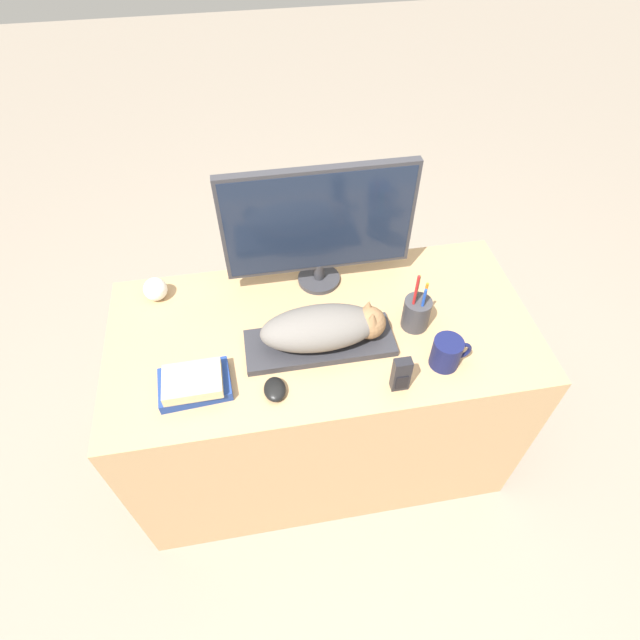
# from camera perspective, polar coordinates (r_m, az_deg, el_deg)

# --- Properties ---
(ground_plane) EXTENTS (12.00, 12.00, 0.00)m
(ground_plane) POSITION_cam_1_polar(r_m,az_deg,el_deg) (2.10, 1.87, -21.87)
(ground_plane) COLOR gray
(desk) EXTENTS (1.36, 0.66, 0.77)m
(desk) POSITION_cam_1_polar(r_m,az_deg,el_deg) (1.90, 0.23, -8.60)
(desk) COLOR tan
(desk) RESTS_ON ground_plane
(keyboard) EXTENTS (0.46, 0.16, 0.02)m
(keyboard) POSITION_cam_1_polar(r_m,az_deg,el_deg) (1.54, -0.03, -2.65)
(keyboard) COLOR #2D2D33
(keyboard) RESTS_ON desk
(cat) EXTENTS (0.38, 0.16, 0.12)m
(cat) POSITION_cam_1_polar(r_m,az_deg,el_deg) (1.48, 0.80, -0.80)
(cat) COLOR #66605B
(cat) RESTS_ON keyboard
(monitor) EXTENTS (0.61, 0.14, 0.44)m
(monitor) POSITION_cam_1_polar(r_m,az_deg,el_deg) (1.58, -0.12, 10.88)
(monitor) COLOR #333338
(monitor) RESTS_ON desk
(computer_mouse) EXTENTS (0.06, 0.08, 0.03)m
(computer_mouse) POSITION_cam_1_polar(r_m,az_deg,el_deg) (1.44, -5.17, -7.89)
(computer_mouse) COLOR black
(computer_mouse) RESTS_ON desk
(coffee_mug) EXTENTS (0.12, 0.09, 0.10)m
(coffee_mug) POSITION_cam_1_polar(r_m,az_deg,el_deg) (1.51, 14.33, -3.64)
(coffee_mug) COLOR #141947
(coffee_mug) RESTS_ON desk
(pen_cup) EXTENTS (0.09, 0.09, 0.22)m
(pen_cup) POSITION_cam_1_polar(r_m,az_deg,el_deg) (1.59, 10.96, 0.84)
(pen_cup) COLOR #38383D
(pen_cup) RESTS_ON desk
(baseball) EXTENTS (0.08, 0.08, 0.08)m
(baseball) POSITION_cam_1_polar(r_m,az_deg,el_deg) (1.74, -18.30, 3.37)
(baseball) COLOR silver
(baseball) RESTS_ON desk
(phone) EXTENTS (0.05, 0.03, 0.12)m
(phone) POSITION_cam_1_polar(r_m,az_deg,el_deg) (1.42, 9.25, -6.18)
(phone) COLOR black
(phone) RESTS_ON desk
(book_stack) EXTENTS (0.21, 0.15, 0.07)m
(book_stack) POSITION_cam_1_polar(r_m,az_deg,el_deg) (1.47, -14.20, -7.00)
(book_stack) COLOR navy
(book_stack) RESTS_ON desk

